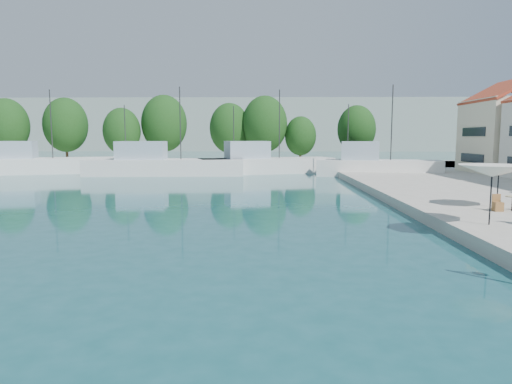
{
  "coord_description": "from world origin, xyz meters",
  "views": [
    {
      "loc": [
        -1.83,
        3.18,
        4.26
      ],
      "look_at": [
        -2.28,
        26.0,
        1.51
      ],
      "focal_mm": 32.0,
      "sensor_mm": 36.0,
      "label": 1
    }
  ],
  "objects_px": {
    "trawler_01": "(31,164)",
    "trawler_03": "(263,164)",
    "trawler_02": "(161,166)",
    "umbrella_white": "(492,171)",
    "trawler_04": "(375,167)",
    "umbrella_cream": "(499,171)"
  },
  "relations": [
    {
      "from": "trawler_01",
      "to": "trawler_03",
      "type": "xyz_separation_m",
      "value": [
        27.26,
        0.81,
        0.0
      ]
    },
    {
      "from": "trawler_02",
      "to": "trawler_03",
      "type": "bearing_deg",
      "value": 10.74
    },
    {
      "from": "trawler_01",
      "to": "trawler_03",
      "type": "bearing_deg",
      "value": -15.05
    },
    {
      "from": "trawler_01",
      "to": "umbrella_white",
      "type": "xyz_separation_m",
      "value": [
        36.92,
        -33.96,
        1.8
      ]
    },
    {
      "from": "trawler_03",
      "to": "trawler_04",
      "type": "xyz_separation_m",
      "value": [
        12.16,
        -3.98,
        0.0
      ]
    },
    {
      "from": "trawler_01",
      "to": "trawler_03",
      "type": "distance_m",
      "value": 27.27
    },
    {
      "from": "trawler_02",
      "to": "trawler_01",
      "type": "bearing_deg",
      "value": 169.77
    },
    {
      "from": "trawler_01",
      "to": "umbrella_cream",
      "type": "bearing_deg",
      "value": -52.88
    },
    {
      "from": "trawler_01",
      "to": "umbrella_white",
      "type": "distance_m",
      "value": 50.19
    },
    {
      "from": "trawler_01",
      "to": "trawler_04",
      "type": "distance_m",
      "value": 39.55
    },
    {
      "from": "trawler_04",
      "to": "umbrella_cream",
      "type": "height_order",
      "value": "trawler_04"
    },
    {
      "from": "trawler_03",
      "to": "umbrella_cream",
      "type": "relative_size",
      "value": 5.77
    },
    {
      "from": "trawler_01",
      "to": "trawler_03",
      "type": "height_order",
      "value": "same"
    },
    {
      "from": "umbrella_cream",
      "to": "umbrella_white",
      "type": "bearing_deg",
      "value": -119.42
    },
    {
      "from": "trawler_01",
      "to": "trawler_02",
      "type": "distance_m",
      "value": 15.93
    },
    {
      "from": "trawler_01",
      "to": "umbrella_white",
      "type": "height_order",
      "value": "trawler_01"
    },
    {
      "from": "trawler_02",
      "to": "trawler_04",
      "type": "height_order",
      "value": "same"
    },
    {
      "from": "trawler_01",
      "to": "trawler_04",
      "type": "bearing_deg",
      "value": -21.35
    },
    {
      "from": "trawler_01",
      "to": "umbrella_white",
      "type": "relative_size",
      "value": 6.93
    },
    {
      "from": "trawler_04",
      "to": "umbrella_white",
      "type": "xyz_separation_m",
      "value": [
        -2.51,
        -30.79,
        1.79
      ]
    },
    {
      "from": "trawler_01",
      "to": "umbrella_cream",
      "type": "xyz_separation_m",
      "value": [
        39.72,
        -28.99,
        1.44
      ]
    },
    {
      "from": "trawler_01",
      "to": "trawler_02",
      "type": "relative_size",
      "value": 1.1
    }
  ]
}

